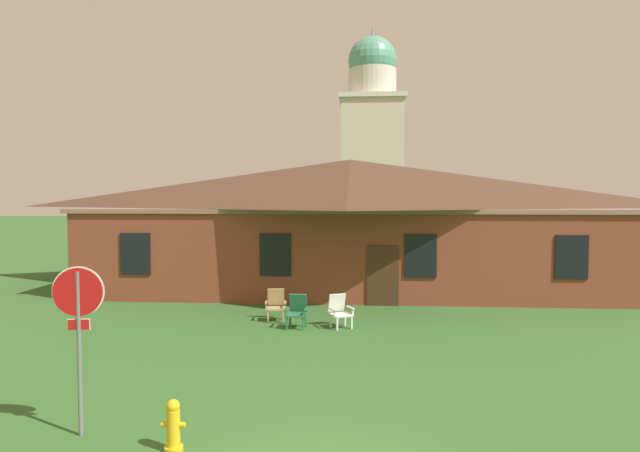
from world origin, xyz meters
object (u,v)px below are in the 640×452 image
object	(u,v)px
lawn_chair_by_porch	(276,304)
lawn_chair_left_end	(339,310)
fire_hydrant	(173,427)
lawn_chair_near_door	(297,310)
stop_sign	(79,316)

from	to	relation	value
lawn_chair_by_porch	lawn_chair_left_end	distance (m)	2.14
lawn_chair_left_end	fire_hydrant	xyz separation A→B (m)	(-2.14, -8.22, -0.12)
lawn_chair_by_porch	lawn_chair_near_door	xyz separation A→B (m)	(0.77, -0.92, 0.00)
lawn_chair_left_end	lawn_chair_by_porch	bearing A→B (deg)	158.41
fire_hydrant	lawn_chair_near_door	bearing A→B (deg)	83.57
lawn_chair_by_porch	stop_sign	bearing A→B (deg)	-101.92
stop_sign	fire_hydrant	size ratio (longest dim) A/B	3.43
stop_sign	lawn_chair_near_door	size ratio (longest dim) A/B	2.83
fire_hydrant	stop_sign	bearing A→B (deg)	165.07
lawn_chair_left_end	fire_hydrant	world-z (taller)	lawn_chair_left_end
lawn_chair_near_door	lawn_chair_left_end	world-z (taller)	same
lawn_chair_near_door	lawn_chair_left_end	distance (m)	1.23
fire_hydrant	lawn_chair_left_end	bearing A→B (deg)	75.42
lawn_chair_by_porch	lawn_chair_near_door	world-z (taller)	same
stop_sign	lawn_chair_by_porch	world-z (taller)	stop_sign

